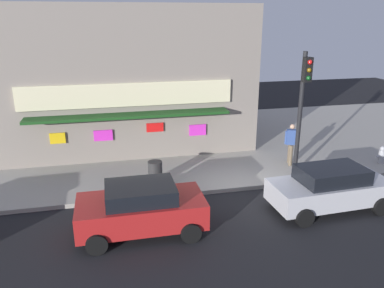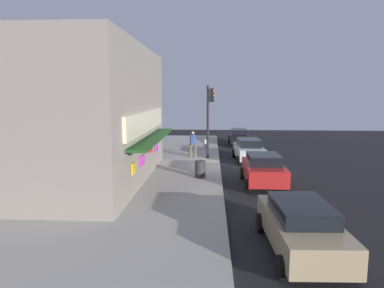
{
  "view_description": "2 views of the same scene",
  "coord_description": "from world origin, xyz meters",
  "px_view_note": "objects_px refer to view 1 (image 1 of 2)",
  "views": [
    {
      "loc": [
        -5.04,
        -12.98,
        6.58
      ],
      "look_at": [
        -1.66,
        2.0,
        1.43
      ],
      "focal_mm": 35.82,
      "sensor_mm": 36.0,
      "label": 1
    },
    {
      "loc": [
        -22.1,
        0.56,
        4.65
      ],
      "look_at": [
        0.13,
        1.81,
        1.51
      ],
      "focal_mm": 32.88,
      "sensor_mm": 36.0,
      "label": 2
    }
  ],
  "objects_px": {
    "traffic_light": "(303,99)",
    "fire_hydrant": "(382,155)",
    "pedestrian": "(291,142)",
    "parked_car_red": "(141,208)",
    "trash_can": "(155,172)",
    "parked_car_silver": "(330,188)"
  },
  "relations": [
    {
      "from": "trash_can",
      "to": "parked_car_silver",
      "type": "distance_m",
      "value": 6.62
    },
    {
      "from": "traffic_light",
      "to": "fire_hydrant",
      "type": "xyz_separation_m",
      "value": [
        4.43,
        0.38,
        -2.89
      ]
    },
    {
      "from": "fire_hydrant",
      "to": "trash_can",
      "type": "xyz_separation_m",
      "value": [
        -10.37,
        0.07,
        0.07
      ]
    },
    {
      "from": "parked_car_red",
      "to": "pedestrian",
      "type": "bearing_deg",
      "value": 29.54
    },
    {
      "from": "traffic_light",
      "to": "parked_car_red",
      "type": "bearing_deg",
      "value": -157.33
    },
    {
      "from": "traffic_light",
      "to": "pedestrian",
      "type": "bearing_deg",
      "value": 76.21
    },
    {
      "from": "trash_can",
      "to": "pedestrian",
      "type": "height_order",
      "value": "pedestrian"
    },
    {
      "from": "parked_car_red",
      "to": "trash_can",
      "type": "bearing_deg",
      "value": 75.13
    },
    {
      "from": "trash_can",
      "to": "pedestrian",
      "type": "distance_m",
      "value": 6.3
    },
    {
      "from": "pedestrian",
      "to": "fire_hydrant",
      "type": "bearing_deg",
      "value": -10.94
    },
    {
      "from": "traffic_light",
      "to": "fire_hydrant",
      "type": "distance_m",
      "value": 5.3
    },
    {
      "from": "fire_hydrant",
      "to": "pedestrian",
      "type": "height_order",
      "value": "pedestrian"
    },
    {
      "from": "trash_can",
      "to": "parked_car_red",
      "type": "bearing_deg",
      "value": -104.87
    },
    {
      "from": "pedestrian",
      "to": "parked_car_red",
      "type": "xyz_separation_m",
      "value": [
        -7.1,
        -4.03,
        -0.37
      ]
    },
    {
      "from": "traffic_light",
      "to": "parked_car_red",
      "type": "height_order",
      "value": "traffic_light"
    },
    {
      "from": "trash_can",
      "to": "pedestrian",
      "type": "bearing_deg",
      "value": 6.73
    },
    {
      "from": "pedestrian",
      "to": "parked_car_red",
      "type": "bearing_deg",
      "value": -150.46
    },
    {
      "from": "traffic_light",
      "to": "pedestrian",
      "type": "height_order",
      "value": "traffic_light"
    },
    {
      "from": "trash_can",
      "to": "traffic_light",
      "type": "bearing_deg",
      "value": -4.27
    },
    {
      "from": "fire_hydrant",
      "to": "parked_car_red",
      "type": "xyz_separation_m",
      "value": [
        -11.25,
        -3.22,
        0.29
      ]
    },
    {
      "from": "parked_car_red",
      "to": "parked_car_silver",
      "type": "distance_m",
      "value": 6.66
    },
    {
      "from": "traffic_light",
      "to": "fire_hydrant",
      "type": "height_order",
      "value": "traffic_light"
    }
  ]
}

